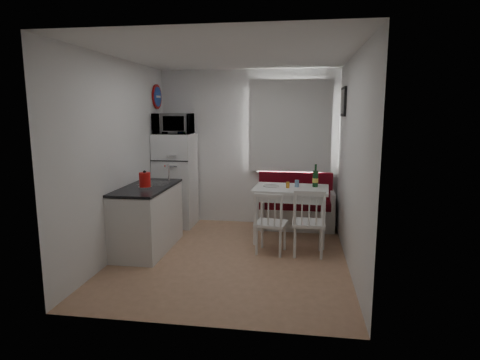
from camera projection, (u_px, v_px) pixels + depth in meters
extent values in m
cube|color=tan|center=(231.00, 257.00, 5.32)|extent=(3.00, 3.50, 0.02)
cube|color=white|center=(230.00, 54.00, 4.88)|extent=(3.00, 3.50, 0.02)
cube|color=white|center=(248.00, 148.00, 6.81)|extent=(3.00, 0.02, 2.60)
cube|color=white|center=(196.00, 185.00, 3.40)|extent=(3.00, 0.02, 2.60)
cube|color=white|center=(120.00, 158.00, 5.32)|extent=(0.02, 3.50, 2.60)
cube|color=white|center=(352.00, 162.00, 4.88)|extent=(0.02, 3.50, 2.60)
cube|color=white|center=(290.00, 129.00, 6.62)|extent=(1.22, 0.06, 1.47)
cube|color=white|center=(290.00, 126.00, 6.54)|extent=(1.35, 0.02, 1.50)
cube|color=white|center=(148.00, 219.00, 5.57)|extent=(0.60, 1.30, 0.86)
cube|color=black|center=(147.00, 187.00, 5.49)|extent=(0.62, 1.32, 0.03)
cube|color=#99999E|center=(155.00, 187.00, 5.74)|extent=(0.40, 0.40, 0.10)
cylinder|color=silver|center=(169.00, 172.00, 5.86)|extent=(0.02, 0.02, 0.26)
cylinder|color=#1B42A2|center=(157.00, 97.00, 6.58)|extent=(0.03, 0.40, 0.40)
cube|color=black|center=(343.00, 102.00, 5.83)|extent=(0.04, 0.52, 0.42)
cube|color=white|center=(294.00, 218.00, 6.62)|extent=(1.28, 0.49, 0.35)
cube|color=#610813|center=(295.00, 204.00, 6.58)|extent=(1.22, 0.45, 0.12)
cube|color=#610813|center=(295.00, 185.00, 6.71)|extent=(1.22, 0.10, 0.45)
cube|color=white|center=(291.00, 189.00, 5.89)|extent=(1.13, 0.82, 0.04)
cube|color=white|center=(291.00, 195.00, 5.91)|extent=(1.01, 0.71, 0.13)
cylinder|color=white|center=(291.00, 215.00, 5.96)|extent=(0.06, 0.06, 0.77)
cube|color=white|center=(271.00, 224.00, 5.44)|extent=(0.46, 0.44, 0.04)
cube|color=white|center=(270.00, 210.00, 5.23)|extent=(0.38, 0.10, 0.42)
cube|color=white|center=(308.00, 223.00, 5.36)|extent=(0.43, 0.41, 0.04)
cube|color=white|center=(309.00, 209.00, 5.14)|extent=(0.41, 0.04, 0.45)
cube|color=white|center=(176.00, 180.00, 6.73)|extent=(0.62, 0.62, 1.55)
imported|color=white|center=(173.00, 124.00, 6.52)|extent=(0.60, 0.41, 0.33)
cylinder|color=red|center=(145.00, 180.00, 5.30)|extent=(0.18, 0.18, 0.24)
cylinder|color=orange|center=(288.00, 185.00, 5.84)|extent=(0.05, 0.05, 0.09)
cylinder|color=#769DC9|center=(297.00, 183.00, 5.92)|extent=(0.06, 0.06, 0.11)
cylinder|color=white|center=(271.00, 186.00, 5.95)|extent=(0.23, 0.23, 0.02)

